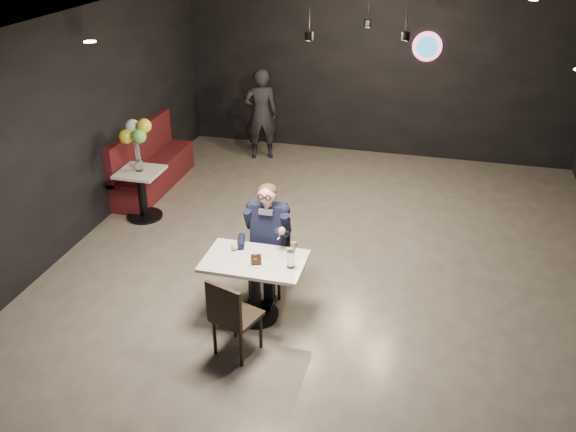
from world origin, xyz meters
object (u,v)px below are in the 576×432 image
(chair_far, at_px, (269,257))
(side_table, at_px, (142,194))
(chair_near, at_px, (237,315))
(balloon_vase, at_px, (139,165))
(seated_man, at_px, (268,238))
(main_table, at_px, (255,288))
(sundae_glass, at_px, (291,259))
(passerby, at_px, (261,114))
(booth_bench, at_px, (153,159))

(chair_far, xyz_separation_m, side_table, (-2.33, 1.37, -0.08))
(chair_near, xyz_separation_m, balloon_vase, (-2.33, 2.54, 0.37))
(chair_far, bearing_deg, seated_man, 90.00)
(chair_far, height_order, seated_man, seated_man)
(main_table, xyz_separation_m, seated_man, (0.00, 0.55, 0.34))
(sundae_glass, bearing_deg, passerby, 110.34)
(main_table, bearing_deg, chair_near, -90.00)
(seated_man, height_order, balloon_vase, seated_man)
(side_table, distance_m, passerby, 2.96)
(passerby, bearing_deg, chair_near, 83.64)
(main_table, relative_size, booth_bench, 0.54)
(seated_man, bearing_deg, passerby, 107.91)
(balloon_vase, bearing_deg, passerby, 70.08)
(sundae_glass, xyz_separation_m, side_table, (-2.74, 1.97, -0.47))
(sundae_glass, bearing_deg, main_table, 173.28)
(main_table, relative_size, passerby, 0.67)
(balloon_vase, bearing_deg, chair_far, -30.47)
(main_table, height_order, chair_near, chair_near)
(chair_far, relative_size, side_table, 1.22)
(chair_far, relative_size, booth_bench, 0.45)
(booth_bench, xyz_separation_m, side_table, (0.30, -1.00, -0.14))
(seated_man, xyz_separation_m, sundae_glass, (0.42, -0.60, 0.13))
(sundae_glass, height_order, balloon_vase, sundae_glass)
(main_table, height_order, passerby, passerby)
(chair_near, height_order, sundae_glass, sundae_glass)
(side_table, bearing_deg, chair_far, -30.47)
(booth_bench, bearing_deg, sundae_glass, -44.27)
(chair_far, relative_size, chair_near, 1.00)
(main_table, distance_m, balloon_vase, 3.05)
(main_table, bearing_deg, sundae_glass, -6.72)
(chair_far, relative_size, balloon_vase, 5.58)
(chair_far, distance_m, balloon_vase, 2.73)
(passerby, bearing_deg, sundae_glass, 89.85)
(main_table, xyz_separation_m, side_table, (-2.33, 1.92, 0.00))
(chair_near, relative_size, passerby, 0.56)
(balloon_vase, xyz_separation_m, passerby, (1.00, 2.75, -0.01))
(seated_man, bearing_deg, chair_far, -90.00)
(main_table, relative_size, chair_near, 1.20)
(chair_near, distance_m, booth_bench, 4.41)
(chair_near, height_order, side_table, chair_near)
(chair_far, relative_size, sundae_glass, 4.78)
(sundae_glass, bearing_deg, seated_man, 124.90)
(booth_bench, bearing_deg, side_table, -73.30)
(chair_far, distance_m, sundae_glass, 0.83)
(seated_man, height_order, booth_bench, seated_man)
(seated_man, distance_m, booth_bench, 3.54)
(balloon_vase, bearing_deg, chair_near, -47.47)
(main_table, xyz_separation_m, balloon_vase, (-2.33, 1.92, 0.46))
(seated_man, distance_m, sundae_glass, 0.74)
(chair_near, bearing_deg, chair_far, 108.38)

